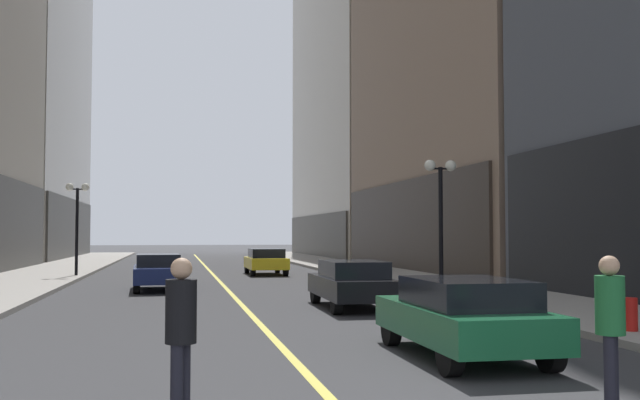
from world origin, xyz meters
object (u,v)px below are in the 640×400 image
car_black (352,282)px  car_navy (158,271)px  car_yellow (266,260)px  fire_hydrant_right (630,318)px  pedestrian_in_green_parka (610,319)px  pedestrian_in_black_coat (181,326)px  street_lamp_right_mid (441,196)px  street_lamp_left_far (77,208)px  car_green (463,315)px

car_black → car_navy: bearing=125.2°
car_navy → car_yellow: size_ratio=1.02×
fire_hydrant_right → car_black: bearing=120.9°
pedestrian_in_green_parka → pedestrian_in_black_coat: bearing=176.1°
car_yellow → street_lamp_right_mid: (3.79, -14.62, 2.54)m
car_navy → fire_hydrant_right: (9.42, -14.36, -0.32)m
car_navy → car_black: bearing=-54.8°
car_yellow → car_navy: bearing=-119.1°
car_black → street_lamp_right_mid: size_ratio=0.99×
car_navy → car_yellow: (5.13, 9.22, 0.00)m
pedestrian_in_black_coat → street_lamp_right_mid: (8.24, 13.71, 2.20)m
car_yellow → fire_hydrant_right: (4.29, -23.57, -0.32)m
street_lamp_left_far → street_lamp_right_mid: bearing=-46.0°
pedestrian_in_black_coat → street_lamp_right_mid: 16.15m
car_green → car_yellow: 25.05m
car_black → car_yellow: (-0.29, 16.91, 0.00)m
pedestrian_in_green_parka → pedestrian_in_black_coat: (-4.95, 0.34, -0.00)m
car_green → fire_hydrant_right: 4.38m
street_lamp_left_far → pedestrian_in_green_parka: bearing=-70.8°
car_yellow → pedestrian_in_black_coat: 28.68m
car_black → street_lamp_right_mid: bearing=33.2°
car_black → car_yellow: size_ratio=1.06×
car_yellow → street_lamp_right_mid: street_lamp_right_mid is taller
car_green → car_yellow: (-0.17, 25.05, 0.00)m
car_black → pedestrian_in_green_parka: (0.21, -11.76, 0.34)m
car_green → pedestrian_in_black_coat: bearing=-144.6°
street_lamp_left_far → car_green: bearing=-68.8°
car_yellow → pedestrian_in_green_parka: pedestrian_in_green_parka is taller
street_lamp_left_far → fire_hydrant_right: 26.06m
pedestrian_in_green_parka → car_yellow: bearing=91.0°
car_black → car_yellow: bearing=91.0°
pedestrian_in_black_coat → fire_hydrant_right: 9.98m
car_black → street_lamp_right_mid: 4.89m
car_navy → pedestrian_in_black_coat: (0.67, -19.11, 0.34)m
street_lamp_left_far → street_lamp_right_mid: 18.44m
pedestrian_in_black_coat → car_navy: bearing=92.0°
car_black → fire_hydrant_right: (4.00, -6.66, -0.32)m
car_green → street_lamp_right_mid: 11.32m
car_yellow → pedestrian_in_green_parka: 28.67m
car_yellow → street_lamp_right_mid: bearing=-75.5°
pedestrian_in_black_coat → fire_hydrant_right: size_ratio=2.24×
car_green → pedestrian_in_black_coat: pedestrian_in_black_coat is taller
street_lamp_right_mid → fire_hydrant_right: 9.41m
car_black → fire_hydrant_right: size_ratio=5.47×
car_black → car_yellow: same height
car_green → car_yellow: size_ratio=1.02×
fire_hydrant_right → car_yellow: bearing=100.3°
car_green → pedestrian_in_green_parka: 3.65m
pedestrian_in_black_coat → car_green: bearing=35.4°
car_navy → car_green: bearing=-71.5°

